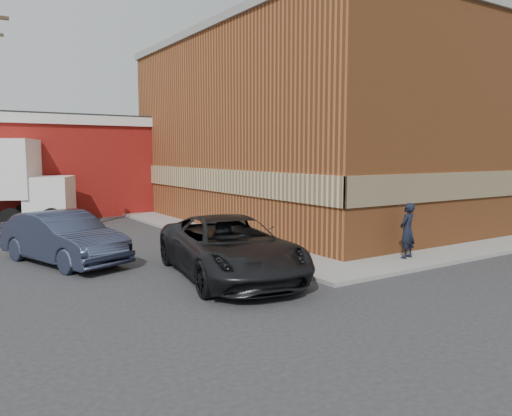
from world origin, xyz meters
TOP-DOWN VIEW (x-y plane):
  - ground at (0.00, 0.00)m, footprint 90.00×90.00m
  - brick_building at (8.50, 9.00)m, footprint 14.25×18.25m
  - sidewalk_south at (7.50, -0.90)m, footprint 16.00×1.80m
  - sidewalk_west at (0.60, 9.00)m, footprint 1.80×18.00m
  - man at (3.61, -0.67)m, footprint 0.74×0.58m
  - sedan at (-5.76, 5.12)m, footprint 3.26×5.31m
  - suv_a at (-2.21, 0.70)m, footprint 3.87×6.58m

SIDE VIEW (x-z plane):
  - ground at x=0.00m, z-range 0.00..0.00m
  - sidewalk_south at x=7.50m, z-range 0.00..0.12m
  - sidewalk_west at x=0.60m, z-range 0.00..0.12m
  - sedan at x=-5.76m, z-range 0.00..1.65m
  - suv_a at x=-2.21m, z-range 0.00..1.72m
  - man at x=3.61m, z-range 0.12..1.92m
  - brick_building at x=8.50m, z-range 0.00..9.36m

